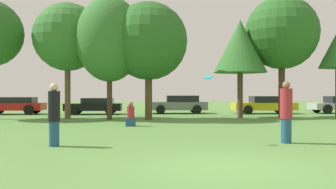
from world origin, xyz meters
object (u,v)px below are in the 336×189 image
tree_3 (149,41)px  tree_1 (68,37)px  person_thrower (54,114)px  parked_car_red (15,105)px  parked_car_yellow (265,104)px  tree_4 (240,47)px  person_catcher (286,112)px  tree_2 (109,39)px  frisbee (208,77)px  tree_5 (282,33)px  parked_car_grey (179,104)px  parked_car_black (95,106)px  bystander_sitting (131,116)px

tree_3 → tree_1: bearing=164.6°
tree_1 → person_thrower: bearing=-81.7°
parked_car_red → parked_car_yellow: size_ratio=0.93×
tree_4 → parked_car_red: size_ratio=1.41×
person_catcher → parked_car_yellow: (4.84, 15.52, -0.27)m
parked_car_red → tree_4: bearing=162.9°
tree_2 → tree_4: (7.77, 0.83, -0.23)m
frisbee → tree_5: size_ratio=0.03×
frisbee → tree_4: bearing=69.6°
tree_3 → parked_car_grey: 7.41m
person_thrower → parked_car_black: size_ratio=0.45×
tree_5 → parked_car_black: tree_5 is taller
person_catcher → parked_car_red: person_catcher is taller
tree_2 → person_thrower: bearing=-94.5°
person_thrower → bystander_sitting: size_ratio=1.61×
person_thrower → tree_4: size_ratio=0.30×
person_catcher → tree_2: (-6.00, 10.38, 3.60)m
tree_1 → parked_car_black: tree_1 is taller
tree_1 → tree_2: 2.86m
bystander_sitting → tree_3: 5.87m
tree_1 → frisbee: bearing=-61.9°
tree_5 → frisbee: bearing=-121.0°
person_catcher → frisbee: frisbee is taller
tree_4 → parked_car_grey: 6.97m
bystander_sitting → parked_car_red: bearing=129.4°
person_catcher → tree_3: (-3.80, 10.34, 3.50)m
frisbee → tree_4: (4.13, 11.13, 2.32)m
parked_car_yellow → person_catcher: bearing=74.2°
person_catcher → parked_car_black: 17.36m
parked_car_grey → parked_car_yellow: (6.22, -0.74, -0.03)m
bystander_sitting → tree_1: (-3.79, 5.50, 4.35)m
person_thrower → parked_car_red: 17.40m
parked_car_yellow → tree_3: bearing=32.5°
parked_car_red → parked_car_black: (5.59, -0.48, -0.03)m
parked_car_black → bystander_sitting: bearing=107.0°
person_thrower → parked_car_grey: bearing=70.8°
bystander_sitting → tree_3: (0.96, 4.20, 3.99)m
person_thrower → tree_4: tree_4 is taller
parked_car_grey → tree_2: bearing=53.3°
bystander_sitting → tree_5: tree_5 is taller
person_thrower → tree_2: size_ratio=0.26×
person_thrower → parked_car_yellow: bearing=52.5°
tree_2 → parked_car_grey: tree_2 is taller
person_catcher → tree_2: tree_2 is taller
tree_4 → bystander_sitting: bearing=-142.2°
frisbee → parked_car_black: (-5.04, 15.62, -1.37)m
person_catcher → parked_car_black: person_catcher is taller
parked_car_red → parked_car_yellow: parked_car_yellow is taller
tree_5 → person_thrower: bearing=-134.4°
frisbee → tree_4: size_ratio=0.04×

